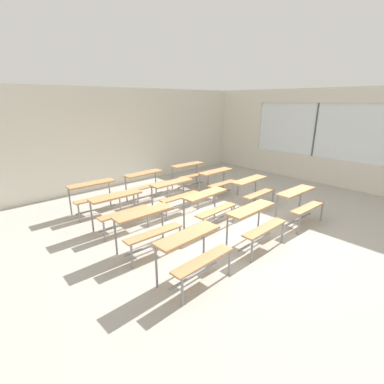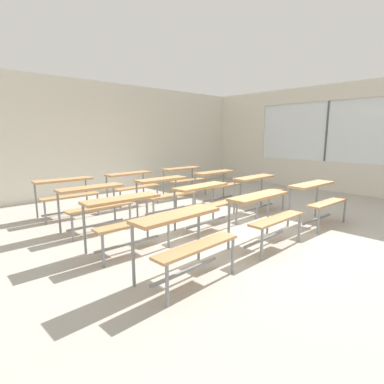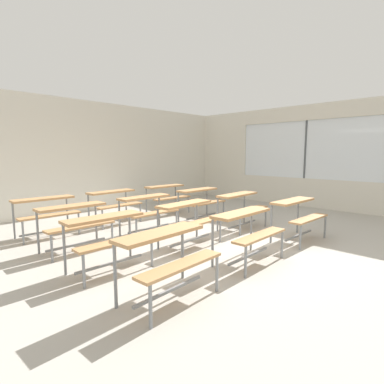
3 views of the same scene
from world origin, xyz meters
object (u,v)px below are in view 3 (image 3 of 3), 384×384
(desk_bench_r2c1, at_px, (148,205))
(desk_bench_r3c0, at_px, (46,207))
(desk_bench_r0c1, at_px, (248,225))
(desk_bench_r1c1, at_px, (189,214))
(desk_bench_r1c0, at_px, (108,230))
(desk_bench_r1c2, at_px, (242,202))
(desk_bench_r0c0, at_px, (167,249))
(desk_bench_r2c0, at_px, (75,217))
(desk_bench_r3c2, at_px, (167,192))
(desk_bench_r3c1, at_px, (114,199))
(desk_bench_r0c2, at_px, (298,210))
(desk_bench_r2c2, at_px, (201,197))

(desk_bench_r2c1, bearing_deg, desk_bench_r3c0, 140.58)
(desk_bench_r0c1, bearing_deg, desk_bench_r1c1, 90.52)
(desk_bench_r1c0, distance_m, desk_bench_r1c2, 3.16)
(desk_bench_r0c0, distance_m, desk_bench_r2c0, 2.35)
(desk_bench_r3c0, bearing_deg, desk_bench_r1c0, -90.02)
(desk_bench_r2c1, bearing_deg, desk_bench_r1c1, -90.45)
(desk_bench_r0c1, bearing_deg, desk_bench_r0c0, 179.35)
(desk_bench_r0c0, xyz_separation_m, desk_bench_r1c0, (-0.02, 1.19, 0.00))
(desk_bench_r1c0, xyz_separation_m, desk_bench_r1c1, (1.55, -0.01, 0.00))
(desk_bench_r2c1, bearing_deg, desk_bench_r0c0, -123.50)
(desk_bench_r1c2, distance_m, desk_bench_r2c0, 3.30)
(desk_bench_r1c2, xyz_separation_m, desk_bench_r3c2, (-0.03, 2.35, 0.00))
(desk_bench_r1c1, relative_size, desk_bench_r3c2, 1.01)
(desk_bench_r0c1, distance_m, desk_bench_r3c1, 3.56)
(desk_bench_r1c0, height_order, desk_bench_r1c1, same)
(desk_bench_r2c0, height_order, desk_bench_r2c1, same)
(desk_bench_r1c0, xyz_separation_m, desk_bench_r2c0, (0.07, 1.16, 0.00))
(desk_bench_r2c0, bearing_deg, desk_bench_r1c1, -38.08)
(desk_bench_r1c1, height_order, desk_bench_r3c2, same)
(desk_bench_r1c2, height_order, desk_bench_r3c2, same)
(desk_bench_r2c0, bearing_deg, desk_bench_r1c0, -93.17)
(desk_bench_r1c0, height_order, desk_bench_r2c1, same)
(desk_bench_r1c0, relative_size, desk_bench_r3c0, 1.00)
(desk_bench_r0c2, distance_m, desk_bench_r2c0, 3.91)
(desk_bench_r2c2, bearing_deg, desk_bench_r0c2, -89.62)
(desk_bench_r1c0, xyz_separation_m, desk_bench_r1c2, (3.16, 0.02, 0.00))
(desk_bench_r1c1, xyz_separation_m, desk_bench_r2c0, (-1.48, 1.18, 0.00))
(desk_bench_r2c2, height_order, desk_bench_r3c1, same)
(desk_bench_r1c2, bearing_deg, desk_bench_r2c0, 158.19)
(desk_bench_r0c0, height_order, desk_bench_r1c0, same)
(desk_bench_r0c2, relative_size, desk_bench_r3c0, 1.00)
(desk_bench_r0c0, xyz_separation_m, desk_bench_r3c0, (0.04, 3.57, 0.00))
(desk_bench_r1c0, height_order, desk_bench_r2c2, same)
(desk_bench_r3c0, relative_size, desk_bench_r3c1, 0.99)
(desk_bench_r0c1, xyz_separation_m, desk_bench_r2c0, (-1.51, 2.35, 0.00))
(desk_bench_r2c2, xyz_separation_m, desk_bench_r3c2, (-0.04, 1.17, 0.00))
(desk_bench_r0c0, relative_size, desk_bench_r2c0, 1.02)
(desk_bench_r0c1, relative_size, desk_bench_r3c2, 0.99)
(desk_bench_r3c0, xyz_separation_m, desk_bench_r3c2, (3.08, -0.02, 0.00))
(desk_bench_r1c0, distance_m, desk_bench_r3c2, 3.93)
(desk_bench_r1c2, distance_m, desk_bench_r3c1, 2.86)
(desk_bench_r1c2, relative_size, desk_bench_r2c2, 1.01)
(desk_bench_r0c1, xyz_separation_m, desk_bench_r3c0, (-1.52, 3.56, 0.00))
(desk_bench_r0c0, relative_size, desk_bench_r3c0, 1.01)
(desk_bench_r0c0, height_order, desk_bench_r1c2, same)
(desk_bench_r1c1, height_order, desk_bench_r3c0, same)
(desk_bench_r1c0, relative_size, desk_bench_r3c2, 0.99)
(desk_bench_r0c0, xyz_separation_m, desk_bench_r3c1, (1.53, 3.56, 0.00))
(desk_bench_r1c1, bearing_deg, desk_bench_r0c1, -91.71)
(desk_bench_r3c1, bearing_deg, desk_bench_r1c0, -125.40)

